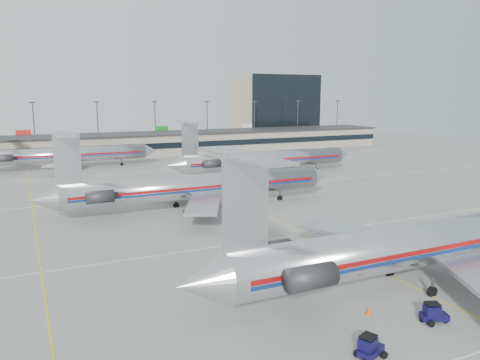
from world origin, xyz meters
TOP-DOWN VIEW (x-y plane):
  - ground at (0.00, 0.00)m, footprint 260.00×260.00m
  - apron_markings at (0.00, 10.00)m, footprint 160.00×0.15m
  - terminal at (0.00, 97.97)m, footprint 162.00×17.00m
  - light_mast_row at (0.00, 112.00)m, footprint 163.60×0.40m
  - distant_building at (62.00, 128.00)m, footprint 30.00×20.00m
  - jet_foreground at (2.16, -7.54)m, footprint 49.90×29.38m
  - jet_second_row at (-7.97, 27.94)m, footprint 46.77×27.54m
  - jet_third_row at (15.80, 50.59)m, footprint 44.18×27.18m
  - jet_back_row at (-21.98, 78.38)m, footprint 42.50×26.14m
  - tug_left at (-11.38, -15.45)m, footprint 2.26×1.72m
  - tug_center at (-3.77, -13.67)m, footprint 2.22×1.66m
  - cone_left at (-7.22, -10.52)m, footprint 0.64×0.64m

SIDE VIEW (x-z plane):
  - ground at x=0.00m, z-range 0.00..0.00m
  - apron_markings at x=0.00m, z-range 0.00..0.02m
  - cone_left at x=-7.22m, z-range 0.00..0.67m
  - tug_center at x=-3.77m, z-range -0.07..1.55m
  - tug_left at x=-11.38m, z-range -0.07..1.58m
  - terminal at x=0.00m, z-range 0.03..6.28m
  - jet_back_row at x=-21.98m, z-range -2.44..9.18m
  - jet_third_row at x=15.80m, z-range -2.53..9.55m
  - jet_second_row at x=-7.97m, z-range -2.57..9.67m
  - jet_foreground at x=2.16m, z-range -2.74..10.32m
  - light_mast_row at x=0.00m, z-range 0.94..16.22m
  - distant_building at x=62.00m, z-range 0.00..25.00m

